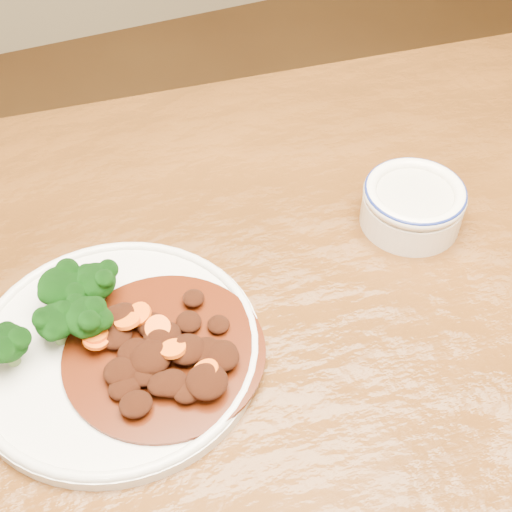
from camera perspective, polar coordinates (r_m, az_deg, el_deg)
name	(u,v)px	position (r m, az deg, el deg)	size (l,w,h in m)	color
dining_table	(349,350)	(0.82, 7.43, -7.49)	(1.59, 1.05, 0.75)	#5B3110
dinner_plate	(117,349)	(0.72, -11.10, -7.29)	(0.29, 0.29, 0.02)	silver
broccoli_florets	(64,308)	(0.72, -15.13, -4.01)	(0.14, 0.09, 0.05)	olive
mince_stew	(164,353)	(0.69, -7.41, -7.74)	(0.20, 0.20, 0.03)	#401106
dip_bowl	(413,203)	(0.84, 12.44, 4.13)	(0.12, 0.12, 0.05)	white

